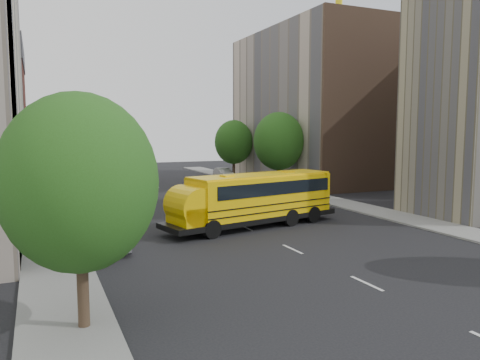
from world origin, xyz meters
TOP-DOWN VIEW (x-y plane):
  - ground at (0.00, 0.00)m, footprint 120.00×120.00m
  - sidewalk_left at (-11.50, 5.00)m, footprint 3.00×80.00m
  - sidewalk_right at (11.50, 5.00)m, footprint 3.00×80.00m
  - lane_markings at (0.00, 10.00)m, footprint 0.15×64.00m
  - building_right_far at (18.00, 20.00)m, footprint 10.00×22.00m
  - building_right_sidewall at (18.00, 9.00)m, footprint 10.10×0.30m
  - tower_crane at (30.25, 28.00)m, footprint 28.50×1.20m
  - street_tree_0 at (-11.00, -14.00)m, footprint 4.80×4.80m
  - street_tree_1 at (-11.00, -4.00)m, footprint 5.12×5.12m
  - street_tree_2 at (-11.00, 14.00)m, footprint 4.99×4.99m
  - street_tree_4 at (11.00, 14.00)m, footprint 5.25×5.25m
  - street_tree_5 at (11.00, 26.00)m, footprint 4.86×4.86m
  - school_bus at (0.41, -1.98)m, footprint 12.66×5.35m
  - safari_truck at (6.14, 4.86)m, footprint 5.70×3.12m
  - parked_car_0 at (-8.80, -4.07)m, footprint 1.93×4.67m
  - parked_car_1 at (-9.54, 7.95)m, footprint 1.86×4.46m
  - parked_car_2 at (-8.85, 20.39)m, footprint 3.07×5.77m
  - parked_car_4 at (9.60, 12.60)m, footprint 1.82×4.09m
  - parked_car_5 at (9.60, 25.97)m, footprint 1.71×4.45m

SIDE VIEW (x-z plane):
  - ground at x=0.00m, z-range 0.00..0.00m
  - lane_markings at x=0.00m, z-range 0.00..0.01m
  - sidewalk_left at x=-11.50m, z-range 0.00..0.12m
  - sidewalk_right at x=11.50m, z-range 0.00..0.12m
  - parked_car_4 at x=9.60m, z-range 0.00..1.37m
  - parked_car_1 at x=-9.54m, z-range 0.00..1.43m
  - parked_car_5 at x=9.60m, z-range 0.00..1.45m
  - parked_car_2 at x=-8.85m, z-range 0.00..1.54m
  - parked_car_0 at x=-8.80m, z-range 0.00..1.58m
  - safari_truck at x=6.14m, z-range 0.07..2.39m
  - school_bus at x=0.41m, z-range 0.20..3.69m
  - street_tree_0 at x=-11.00m, z-range 0.94..8.35m
  - street_tree_5 at x=11.00m, z-range 0.95..8.46m
  - street_tree_2 at x=-11.00m, z-range 0.97..8.68m
  - street_tree_1 at x=-11.00m, z-range 1.00..8.90m
  - street_tree_4 at x=11.00m, z-range 1.02..9.13m
  - building_right_far at x=18.00m, z-range 0.00..18.00m
  - building_right_sidewall at x=18.00m, z-range 0.00..18.00m
  - tower_crane at x=30.25m, z-range 6.60..42.35m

